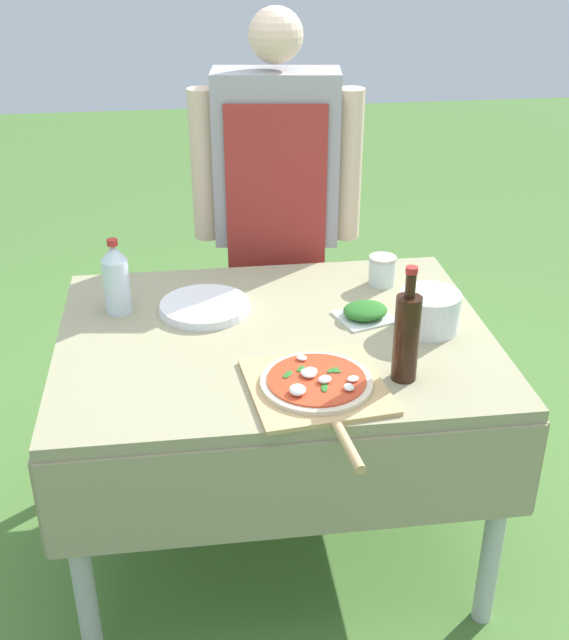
{
  "coord_description": "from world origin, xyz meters",
  "views": [
    {
      "loc": [
        -0.23,
        -1.96,
        1.82
      ],
      "look_at": [
        0.03,
        0.0,
        0.78
      ],
      "focal_mm": 45.0,
      "sensor_mm": 36.0,
      "label": 1
    }
  ],
  "objects_px": {
    "prep_table": "(275,363)",
    "water_bottle": "(116,278)",
    "mixing_tub": "(429,311)",
    "plate_stack": "(205,307)",
    "herb_container": "(365,312)",
    "sauce_jar": "(382,272)",
    "pizza_on_peel": "(317,386)",
    "oil_bottle": "(407,336)",
    "person_cook": "(276,201)"
  },
  "relations": [
    {
      "from": "oil_bottle",
      "to": "mixing_tub",
      "type": "height_order",
      "value": "oil_bottle"
    },
    {
      "from": "sauce_jar",
      "to": "water_bottle",
      "type": "bearing_deg",
      "value": -174.11
    },
    {
      "from": "sauce_jar",
      "to": "person_cook",
      "type": "bearing_deg",
      "value": 127.99
    },
    {
      "from": "herb_container",
      "to": "mixing_tub",
      "type": "distance_m",
      "value": 0.19
    },
    {
      "from": "prep_table",
      "to": "oil_bottle",
      "type": "height_order",
      "value": "oil_bottle"
    },
    {
      "from": "pizza_on_peel",
      "to": "water_bottle",
      "type": "bearing_deg",
      "value": 128.81
    },
    {
      "from": "person_cook",
      "to": "herb_container",
      "type": "distance_m",
      "value": 0.63
    },
    {
      "from": "herb_container",
      "to": "plate_stack",
      "type": "height_order",
      "value": "herb_container"
    },
    {
      "from": "herb_container",
      "to": "oil_bottle",
      "type": "bearing_deg",
      "value": -85.73
    },
    {
      "from": "pizza_on_peel",
      "to": "person_cook",
      "type": "bearing_deg",
      "value": 82.5
    },
    {
      "from": "prep_table",
      "to": "herb_container",
      "type": "xyz_separation_m",
      "value": [
        0.27,
        0.06,
        0.12
      ]
    },
    {
      "from": "herb_container",
      "to": "sauce_jar",
      "type": "distance_m",
      "value": 0.24
    },
    {
      "from": "pizza_on_peel",
      "to": "herb_container",
      "type": "xyz_separation_m",
      "value": [
        0.2,
        0.36,
        0.01
      ]
    },
    {
      "from": "water_bottle",
      "to": "herb_container",
      "type": "height_order",
      "value": "water_bottle"
    },
    {
      "from": "oil_bottle",
      "to": "plate_stack",
      "type": "xyz_separation_m",
      "value": [
        -0.48,
        0.44,
        -0.11
      ]
    },
    {
      "from": "pizza_on_peel",
      "to": "herb_container",
      "type": "relative_size",
      "value": 2.77
    },
    {
      "from": "pizza_on_peel",
      "to": "oil_bottle",
      "type": "distance_m",
      "value": 0.25
    },
    {
      "from": "pizza_on_peel",
      "to": "mixing_tub",
      "type": "distance_m",
      "value": 0.46
    },
    {
      "from": "water_bottle",
      "to": "plate_stack",
      "type": "height_order",
      "value": "water_bottle"
    },
    {
      "from": "plate_stack",
      "to": "person_cook",
      "type": "bearing_deg",
      "value": 60.46
    },
    {
      "from": "mixing_tub",
      "to": "sauce_jar",
      "type": "relative_size",
      "value": 1.82
    },
    {
      "from": "person_cook",
      "to": "plate_stack",
      "type": "relative_size",
      "value": 5.71
    },
    {
      "from": "person_cook",
      "to": "plate_stack",
      "type": "bearing_deg",
      "value": 67.87
    },
    {
      "from": "mixing_tub",
      "to": "person_cook",
      "type": "bearing_deg",
      "value": 117.38
    },
    {
      "from": "water_bottle",
      "to": "sauce_jar",
      "type": "height_order",
      "value": "water_bottle"
    },
    {
      "from": "herb_container",
      "to": "mixing_tub",
      "type": "bearing_deg",
      "value": -27.92
    },
    {
      "from": "plate_stack",
      "to": "sauce_jar",
      "type": "distance_m",
      "value": 0.57
    },
    {
      "from": "herb_container",
      "to": "prep_table",
      "type": "bearing_deg",
      "value": -167.83
    },
    {
      "from": "prep_table",
      "to": "water_bottle",
      "type": "relative_size",
      "value": 5.37
    },
    {
      "from": "plate_stack",
      "to": "oil_bottle",
      "type": "bearing_deg",
      "value": -42.47
    },
    {
      "from": "mixing_tub",
      "to": "sauce_jar",
      "type": "xyz_separation_m",
      "value": [
        -0.06,
        0.31,
        -0.01
      ]
    },
    {
      "from": "pizza_on_peel",
      "to": "herb_container",
      "type": "height_order",
      "value": "pizza_on_peel"
    },
    {
      "from": "mixing_tub",
      "to": "oil_bottle",
      "type": "bearing_deg",
      "value": -118.98
    },
    {
      "from": "pizza_on_peel",
      "to": "oil_bottle",
      "type": "height_order",
      "value": "oil_bottle"
    },
    {
      "from": "mixing_tub",
      "to": "plate_stack",
      "type": "xyz_separation_m",
      "value": [
        -0.62,
        0.19,
        -0.04
      ]
    },
    {
      "from": "water_bottle",
      "to": "herb_container",
      "type": "distance_m",
      "value": 0.73
    },
    {
      "from": "water_bottle",
      "to": "prep_table",
      "type": "bearing_deg",
      "value": -23.87
    },
    {
      "from": "water_bottle",
      "to": "herb_container",
      "type": "xyz_separation_m",
      "value": [
        0.71,
        -0.14,
        -0.09
      ]
    },
    {
      "from": "water_bottle",
      "to": "sauce_jar",
      "type": "xyz_separation_m",
      "value": [
        0.81,
        0.08,
        -0.07
      ]
    },
    {
      "from": "herb_container",
      "to": "plate_stack",
      "type": "xyz_separation_m",
      "value": [
        -0.46,
        0.11,
        -0.01
      ]
    },
    {
      "from": "sauce_jar",
      "to": "pizza_on_peel",
      "type": "bearing_deg",
      "value": -117.41
    },
    {
      "from": "prep_table",
      "to": "pizza_on_peel",
      "type": "distance_m",
      "value": 0.33
    },
    {
      "from": "oil_bottle",
      "to": "mixing_tub",
      "type": "relative_size",
      "value": 1.8
    },
    {
      "from": "person_cook",
      "to": "oil_bottle",
      "type": "relative_size",
      "value": 4.98
    },
    {
      "from": "mixing_tub",
      "to": "water_bottle",
      "type": "bearing_deg",
      "value": 165.72
    },
    {
      "from": "prep_table",
      "to": "pizza_on_peel",
      "type": "bearing_deg",
      "value": -77.21
    },
    {
      "from": "plate_stack",
      "to": "prep_table",
      "type": "bearing_deg",
      "value": -41.48
    },
    {
      "from": "person_cook",
      "to": "oil_bottle",
      "type": "distance_m",
      "value": 0.95
    },
    {
      "from": "plate_stack",
      "to": "sauce_jar",
      "type": "height_order",
      "value": "sauce_jar"
    },
    {
      "from": "pizza_on_peel",
      "to": "oil_bottle",
      "type": "relative_size",
      "value": 1.7
    }
  ]
}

